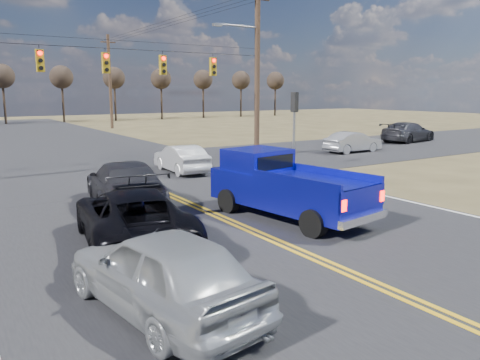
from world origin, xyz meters
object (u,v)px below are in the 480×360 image
dgrey_car_queue (125,183)px  cross_car_east_near (353,142)px  cross_car_east_far (408,132)px  black_suv (132,217)px  white_car_queue (181,159)px  pickup_truck (285,186)px  silver_suv (162,271)px

dgrey_car_queue → cross_car_east_near: dgrey_car_queue is taller
cross_car_east_near → cross_car_east_far: cross_car_east_far is taller
black_suv → cross_car_east_near: black_suv is taller
white_car_queue → pickup_truck: bearing=87.3°
pickup_truck → dgrey_car_queue: 5.60m
pickup_truck → silver_suv: 7.05m
black_suv → white_car_queue: black_suv is taller
pickup_truck → cross_car_east_far: pickup_truck is taller
white_car_queue → silver_suv: bearing=66.3°
black_suv → cross_car_east_far: size_ratio=0.98×
cross_car_east_near → cross_car_east_far: (8.65, 2.39, 0.12)m
dgrey_car_queue → cross_car_east_far: bearing=-151.8°
silver_suv → white_car_queue: (6.83, 13.43, -0.10)m
white_car_queue → cross_car_east_near: size_ratio=0.99×
black_suv → cross_car_east_near: size_ratio=1.30×
silver_suv → dgrey_car_queue: 8.44m
cross_car_east_near → silver_suv: bearing=125.4°
white_car_queue → cross_car_east_far: size_ratio=0.75×
dgrey_car_queue → white_car_queue: bearing=-121.6°
dgrey_car_queue → silver_suv: bearing=85.1°
pickup_truck → white_car_queue: (0.99, 9.49, -0.33)m
cross_car_east_near → dgrey_car_queue: bearing=108.8°
dgrey_car_queue → pickup_truck: bearing=141.1°
black_suv → white_car_queue: size_ratio=1.31×
silver_suv → pickup_truck: bearing=-154.5°
pickup_truck → silver_suv: pickup_truck is taller
white_car_queue → cross_car_east_far: cross_car_east_far is taller
cross_car_east_far → black_suv: bearing=106.7°
silver_suv → black_suv: (0.89, 3.93, -0.03)m
white_car_queue → dgrey_car_queue: dgrey_car_queue is taller
pickup_truck → black_suv: size_ratio=1.07×
pickup_truck → dgrey_car_queue: pickup_truck is taller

